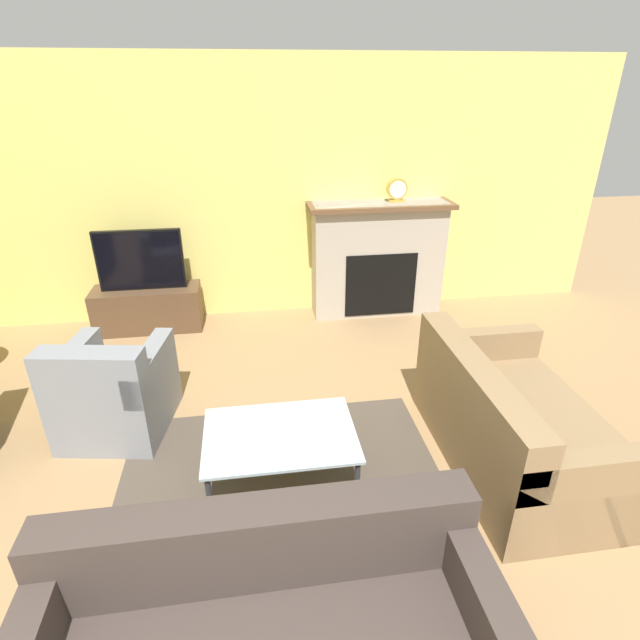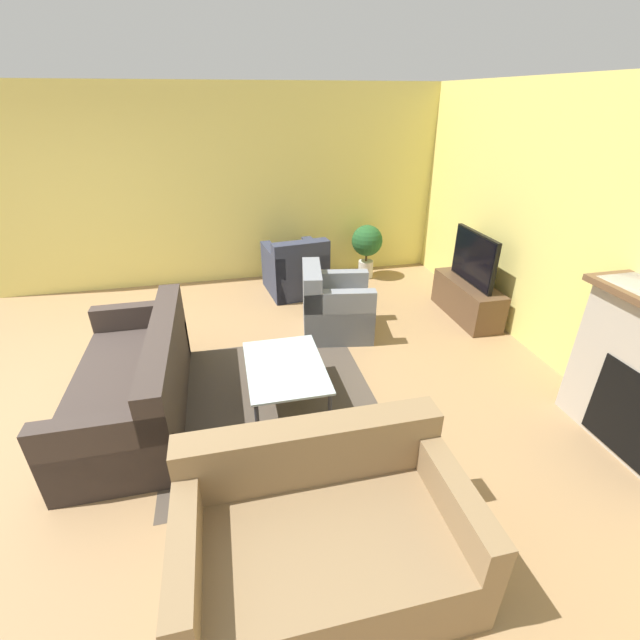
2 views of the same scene
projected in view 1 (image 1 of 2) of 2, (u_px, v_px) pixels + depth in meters
The scene contains 9 objects.
wall_back at pixel (221, 195), 5.24m from camera, with size 8.59×0.06×2.70m.
area_rug at pixel (283, 494), 3.26m from camera, with size 2.17×1.88×0.00m.
fireplace at pixel (378, 257), 5.57m from camera, with size 1.56×0.44×1.26m.
tv_stand at pixel (148, 309), 5.34m from camera, with size 1.11×0.40×0.46m.
tv at pixel (140, 260), 5.10m from camera, with size 0.87×0.06×0.63m.
couch_loveseat at pixel (513, 427), 3.43m from camera, with size 0.97×1.59×0.82m.
armchair_accent at pixel (115, 395), 3.75m from camera, with size 0.85×0.90×0.82m.
coffee_table at pixel (280, 438), 3.21m from camera, with size 0.97×0.68×0.40m.
mantel_clock at pixel (397, 190), 5.27m from camera, with size 0.22×0.07×0.25m.
Camera 1 is at (0.25, -0.49, 2.45)m, focal length 28.00 mm.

